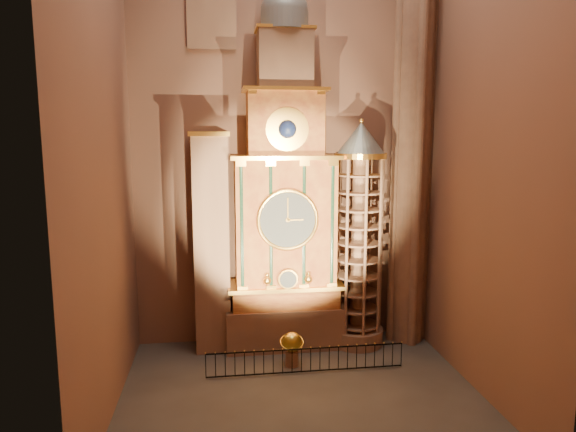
{
  "coord_description": "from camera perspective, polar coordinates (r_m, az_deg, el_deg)",
  "views": [
    {
      "loc": [
        -3.01,
        -18.44,
        9.98
      ],
      "look_at": [
        -0.12,
        3.0,
        6.63
      ],
      "focal_mm": 32.0,
      "sensor_mm": 36.0,
      "label": 1
    }
  ],
  "objects": [
    {
      "name": "portrait_tower",
      "position": [
        23.91,
        -8.47,
        -2.94
      ],
      "size": [
        1.8,
        1.6,
        10.2
      ],
      "color": "#8C634C",
      "rests_on": "floor"
    },
    {
      "name": "celestial_globe",
      "position": [
        23.16,
        0.43,
        -14.23
      ],
      "size": [
        1.06,
        1.0,
        1.53
      ],
      "color": "#8C634C",
      "rests_on": "floor"
    },
    {
      "name": "floor",
      "position": [
        21.18,
        1.48,
        -19.31
      ],
      "size": [
        14.0,
        14.0,
        0.0
      ],
      "primitive_type": "plane",
      "color": "#383330",
      "rests_on": "ground"
    },
    {
      "name": "wall_left",
      "position": [
        18.89,
        -20.28,
        11.37
      ],
      "size": [
        0.0,
        22.0,
        22.0
      ],
      "primitive_type": "plane",
      "rotation": [
        1.57,
        0.0,
        1.57
      ],
      "color": "#8C5B4B",
      "rests_on": "floor"
    },
    {
      "name": "wall_back",
      "position": [
        24.64,
        -0.68,
        11.18
      ],
      "size": [
        22.0,
        0.0,
        22.0
      ],
      "primitive_type": "plane",
      "rotation": [
        1.57,
        0.0,
        0.0
      ],
      "color": "#8C5B4B",
      "rests_on": "floor"
    },
    {
      "name": "stair_turret",
      "position": [
        24.49,
        7.88,
        -2.37
      ],
      "size": [
        2.5,
        2.5,
        10.8
      ],
      "color": "#8C634C",
      "rests_on": "floor"
    },
    {
      "name": "astronomical_clock",
      "position": [
        23.82,
        -0.35,
        0.84
      ],
      "size": [
        5.6,
        2.41,
        16.7
      ],
      "color": "#8C634C",
      "rests_on": "floor"
    },
    {
      "name": "iron_railing",
      "position": [
        22.63,
        2.02,
        -15.74
      ],
      "size": [
        8.43,
        0.07,
        1.07
      ],
      "color": "black",
      "rests_on": "floor"
    },
    {
      "name": "wall_right",
      "position": [
        21.0,
        21.19,
        11.01
      ],
      "size": [
        0.0,
        22.0,
        22.0
      ],
      "primitive_type": "plane",
      "rotation": [
        1.57,
        0.0,
        -1.57
      ],
      "color": "#8C5B4B",
      "rests_on": "floor"
    },
    {
      "name": "gothic_pier",
      "position": [
        25.17,
        13.79,
        10.88
      ],
      "size": [
        2.04,
        2.04,
        22.0
      ],
      "color": "#8C634C",
      "rests_on": "floor"
    }
  ]
}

